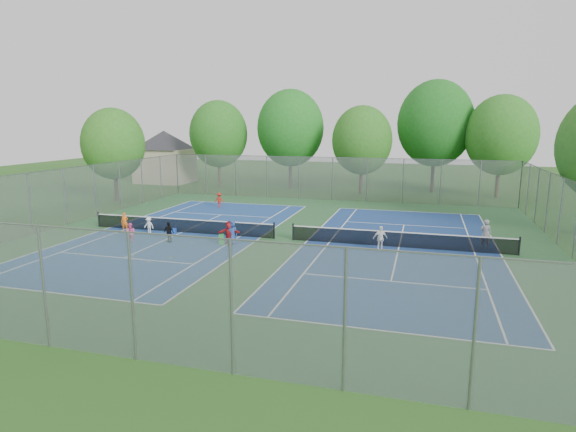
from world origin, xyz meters
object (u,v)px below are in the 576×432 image
object	(u,v)px
ball_crate	(173,231)
ball_hopper	(222,240)
instructor	(486,234)
net_left	(182,226)
net_right	(399,240)

from	to	relation	value
ball_crate	ball_hopper	size ratio (longest dim) A/B	0.59
ball_hopper	instructor	size ratio (longest dim) A/B	0.36
net_left	net_right	size ratio (longest dim) A/B	1.00
instructor	net_left	bearing A→B (deg)	8.51
net_left	instructor	xyz separation A→B (m)	(18.77, 1.22, 0.39)
net_right	ball_hopper	size ratio (longest dim) A/B	21.08
net_left	ball_hopper	world-z (taller)	net_left
ball_crate	ball_hopper	world-z (taller)	ball_hopper
net_right	ball_crate	distance (m)	14.49
net_left	instructor	size ratio (longest dim) A/B	7.63
net_right	instructor	world-z (taller)	instructor
ball_hopper	instructor	world-z (taller)	instructor
ball_hopper	net_right	bearing A→B (deg)	12.32
ball_hopper	instructor	bearing A→B (deg)	12.96
net_left	ball_crate	xyz separation A→B (m)	(-0.48, -0.30, -0.30)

